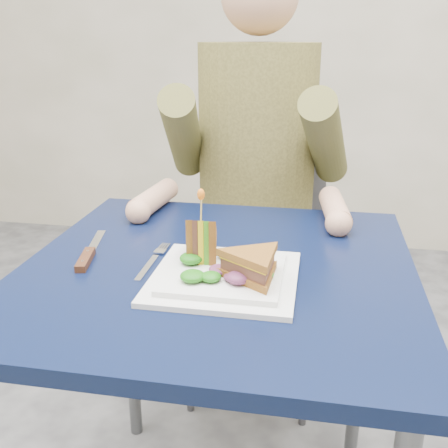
% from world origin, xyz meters
% --- Properties ---
extents(table, '(0.75, 0.75, 0.73)m').
position_xyz_m(table, '(0.00, 0.00, 0.65)').
color(table, black).
rests_on(table, ground).
extents(chair, '(0.42, 0.40, 0.93)m').
position_xyz_m(chair, '(0.00, 0.69, 0.54)').
color(chair, '#47474C').
rests_on(chair, ground).
extents(diner, '(0.54, 0.59, 0.74)m').
position_xyz_m(diner, '(-0.00, 0.58, 0.91)').
color(diner, brown).
rests_on(diner, chair).
extents(plate, '(0.26, 0.26, 0.02)m').
position_xyz_m(plate, '(0.03, -0.07, 0.74)').
color(plate, white).
rests_on(plate, table).
extents(sandwich_flat, '(0.18, 0.18, 0.05)m').
position_xyz_m(sandwich_flat, '(0.08, -0.09, 0.78)').
color(sandwich_flat, brown).
rests_on(sandwich_flat, plate).
extents(sandwich_upright, '(0.08, 0.12, 0.12)m').
position_xyz_m(sandwich_upright, '(-0.03, -0.02, 0.78)').
color(sandwich_upright, brown).
rests_on(sandwich_upright, plate).
extents(fork, '(0.02, 0.18, 0.01)m').
position_xyz_m(fork, '(-0.13, -0.02, 0.73)').
color(fork, silver).
rests_on(fork, table).
extents(knife, '(0.07, 0.22, 0.02)m').
position_xyz_m(knife, '(-0.26, -0.02, 0.74)').
color(knife, silver).
rests_on(knife, table).
extents(toothpick, '(0.01, 0.01, 0.06)m').
position_xyz_m(toothpick, '(-0.03, -0.02, 0.85)').
color(toothpick, tan).
rests_on(toothpick, sandwich_upright).
extents(toothpick_frill, '(0.01, 0.01, 0.02)m').
position_xyz_m(toothpick_frill, '(-0.03, -0.02, 0.88)').
color(toothpick_frill, orange).
rests_on(toothpick_frill, sandwich_upright).
extents(lettuce_spill, '(0.15, 0.13, 0.02)m').
position_xyz_m(lettuce_spill, '(0.03, -0.06, 0.76)').
color(lettuce_spill, '#337A14').
rests_on(lettuce_spill, plate).
extents(onion_ring, '(0.04, 0.04, 0.02)m').
position_xyz_m(onion_ring, '(0.04, -0.06, 0.77)').
color(onion_ring, '#9E4C7A').
rests_on(onion_ring, plate).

